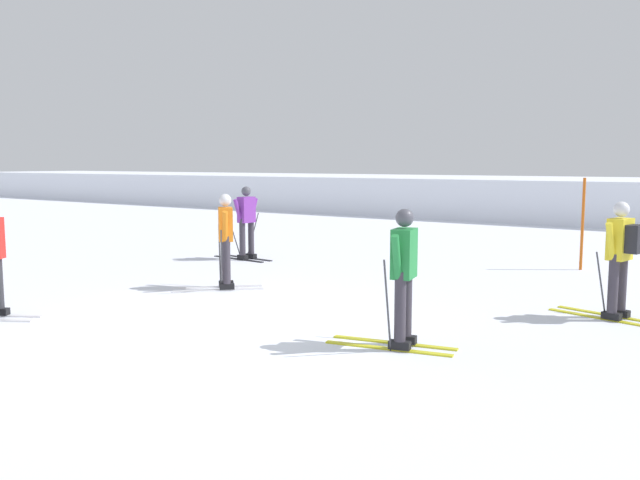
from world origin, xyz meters
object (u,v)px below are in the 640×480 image
at_px(skier_orange, 225,238).
at_px(skier_yellow, 621,254).
at_px(skier_green, 403,274).
at_px(skier_purple, 246,221).
at_px(trail_marker_pole, 583,224).

bearing_deg(skier_orange, skier_yellow, 13.56).
distance_m(skier_green, skier_purple, 7.87).
relative_size(skier_orange, skier_green, 1.00).
bearing_deg(skier_yellow, skier_green, -121.59).
height_order(skier_orange, skier_green, same).
relative_size(skier_green, skier_purple, 1.00).
distance_m(skier_yellow, skier_green, 3.61).
height_order(skier_yellow, trail_marker_pole, trail_marker_pole).
bearing_deg(skier_purple, trail_marker_pole, 22.92).
height_order(skier_purple, trail_marker_pole, trail_marker_pole).
bearing_deg(skier_green, skier_orange, 160.27).
relative_size(skier_orange, skier_purple, 1.00).
relative_size(skier_yellow, skier_orange, 1.00).
height_order(skier_green, trail_marker_pole, trail_marker_pole).
height_order(skier_orange, skier_purple, same).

